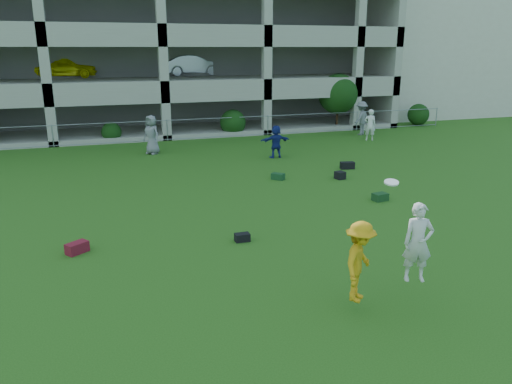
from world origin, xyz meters
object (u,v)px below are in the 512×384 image
object	(u,v)px
bystander_f	(361,118)
frisbee_contest	(375,256)
bystander_c	(152,135)
bystander_d	(276,141)
bystander_e	(370,125)
parking_garage	(144,33)
stucco_building	(423,48)
crate_d	(340,175)

from	to	relation	value
bystander_f	frisbee_contest	world-z (taller)	frisbee_contest
bystander_c	bystander_d	xyz separation A→B (m)	(5.49, -2.75, -0.17)
frisbee_contest	bystander_e	bearing A→B (deg)	59.56
frisbee_contest	parking_garage	size ratio (longest dim) A/B	0.08
bystander_e	frisbee_contest	xyz separation A→B (m)	(-9.84, -16.74, 0.25)
stucco_building	crate_d	size ratio (longest dim) A/B	45.71
crate_d	frisbee_contest	xyz separation A→B (m)	(-4.21, -9.47, 0.98)
bystander_e	bystander_f	bearing A→B (deg)	-81.47
bystander_f	bystander_e	bearing A→B (deg)	43.89
bystander_e	parking_garage	xyz separation A→B (m)	(-10.90, 12.11, 5.14)
bystander_c	parking_garage	distance (m)	13.12
bystander_d	frisbee_contest	bearing A→B (deg)	76.61
bystander_c	bystander_d	size ratio (longest dim) A/B	1.22
bystander_d	parking_garage	size ratio (longest dim) A/B	0.05
bystander_d	crate_d	distance (m)	4.75
stucco_building	bystander_c	xyz separation A→B (m)	(-24.26, -12.34, -4.05)
stucco_building	bystander_e	distance (m)	17.82
bystander_c	frisbee_contest	size ratio (longest dim) A/B	0.78
bystander_c	bystander_e	xyz separation A→B (m)	(12.15, -0.07, -0.07)
frisbee_contest	bystander_c	bearing A→B (deg)	97.82
bystander_c	frisbee_contest	xyz separation A→B (m)	(2.31, -16.82, 0.18)
stucco_building	parking_garage	xyz separation A→B (m)	(-23.01, -0.30, 1.01)
crate_d	parking_garage	size ratio (longest dim) A/B	0.01
bystander_c	bystander_e	bearing A→B (deg)	50.40
bystander_c	bystander_f	size ratio (longest dim) A/B	0.95
bystander_d	parking_garage	xyz separation A→B (m)	(-4.24, 14.79, 5.24)
parking_garage	bystander_d	bearing A→B (deg)	-74.01
bystander_f	bystander_d	bearing A→B (deg)	0.79
stucco_building	parking_garage	world-z (taller)	parking_garage
parking_garage	frisbee_contest	bearing A→B (deg)	-87.90
bystander_d	bystander_f	distance (m)	8.44
frisbee_contest	crate_d	bearing A→B (deg)	66.04
frisbee_contest	bystander_d	bearing A→B (deg)	77.26
bystander_c	parking_garage	xyz separation A→B (m)	(1.25, 12.04, 5.06)
bystander_d	bystander_f	bearing A→B (deg)	-148.45
bystander_f	parking_garage	distance (m)	16.14
bystander_d	crate_d	xyz separation A→B (m)	(1.03, -4.59, -0.63)
stucco_building	parking_garage	size ratio (longest dim) A/B	0.53
bystander_e	parking_garage	bearing A→B (deg)	-24.79
frisbee_contest	bystander_f	bearing A→B (deg)	60.93
bystander_d	parking_garage	distance (m)	16.26
stucco_building	bystander_e	xyz separation A→B (m)	(-12.11, -12.41, -4.12)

